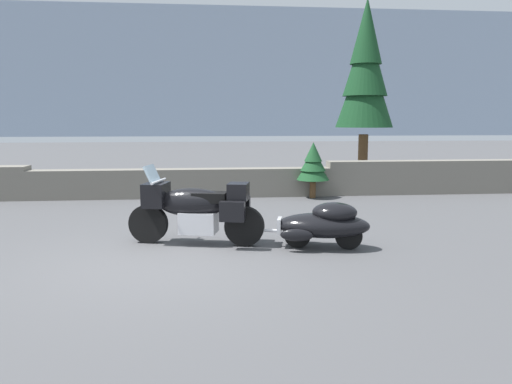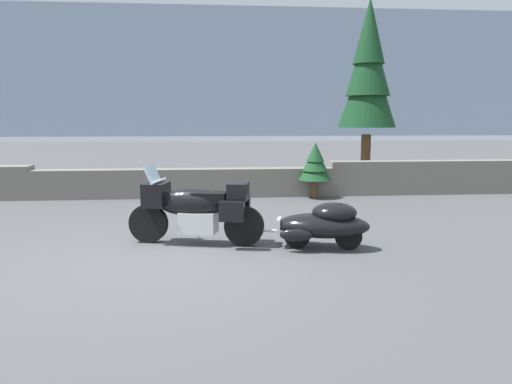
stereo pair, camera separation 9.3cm
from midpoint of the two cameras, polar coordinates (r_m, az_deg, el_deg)
The scene contains 7 objects.
ground_plane at distance 7.53m, azimuth -10.36°, elevation -7.82°, with size 80.00×80.00×0.00m, color #4C4C4F.
stone_guard_wall at distance 13.49m, azimuth -9.09°, elevation 1.24°, with size 24.00×0.60×0.94m.
distant_ridgeline at distance 103.51m, azimuth -5.54°, elevation 11.58°, with size 240.00×80.00×16.00m, color #99A8BF.
touring_motorcycle at distance 8.31m, azimuth -6.73°, elevation -1.81°, with size 2.28×1.05×1.33m.
car_shaped_trailer at distance 8.09m, azimuth 8.12°, elevation -3.64°, with size 2.23×1.03×0.76m.
pine_tree_tall at distance 15.61m, azimuth 13.00°, elevation 13.52°, with size 1.73×1.73×5.66m.
pine_sapling_near at distance 13.24m, azimuth 7.04°, elevation 3.31°, with size 0.87×0.87×1.49m.
Camera 2 is at (0.76, -7.21, 2.08)m, focal length 34.68 mm.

